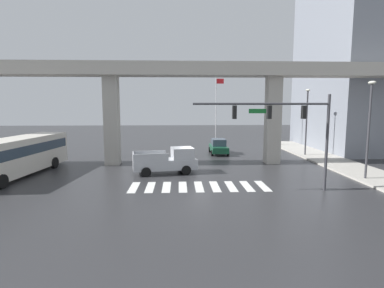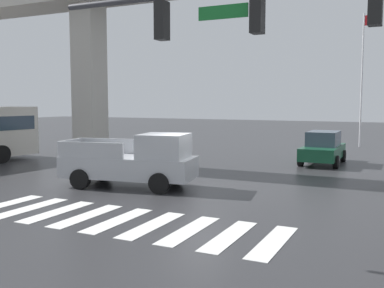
{
  "view_description": "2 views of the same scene",
  "coord_description": "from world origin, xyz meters",
  "px_view_note": "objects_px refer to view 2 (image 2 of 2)",
  "views": [
    {
      "loc": [
        -1.34,
        -25.02,
        5.51
      ],
      "look_at": [
        -0.2,
        1.57,
        2.13
      ],
      "focal_mm": 28.61,
      "sensor_mm": 36.0,
      "label": 1
    },
    {
      "loc": [
        7.14,
        -14.82,
        3.31
      ],
      "look_at": [
        -1.27,
        2.52,
        1.45
      ],
      "focal_mm": 41.78,
      "sensor_mm": 36.0,
      "label": 2
    }
  ],
  "objects_px": {
    "traffic_signal_mast": "(314,35)",
    "sedan_dark_green": "(323,148)",
    "pickup_truck": "(136,162)",
    "flagpole": "(364,70)"
  },
  "relations": [
    {
      "from": "pickup_truck",
      "to": "sedan_dark_green",
      "type": "relative_size",
      "value": 1.24
    },
    {
      "from": "flagpole",
      "to": "traffic_signal_mast",
      "type": "bearing_deg",
      "value": -87.01
    },
    {
      "from": "sedan_dark_green",
      "to": "traffic_signal_mast",
      "type": "xyz_separation_m",
      "value": [
        2.31,
        -15.25,
        3.7
      ]
    },
    {
      "from": "pickup_truck",
      "to": "traffic_signal_mast",
      "type": "xyz_separation_m",
      "value": [
        7.67,
        -5.51,
        3.57
      ]
    },
    {
      "from": "pickup_truck",
      "to": "flagpole",
      "type": "xyz_separation_m",
      "value": [
        6.34,
        19.85,
        4.52
      ]
    },
    {
      "from": "traffic_signal_mast",
      "to": "flagpole",
      "type": "height_order",
      "value": "flagpole"
    },
    {
      "from": "pickup_truck",
      "to": "sedan_dark_green",
      "type": "bearing_deg",
      "value": 61.18
    },
    {
      "from": "pickup_truck",
      "to": "sedan_dark_green",
      "type": "height_order",
      "value": "pickup_truck"
    },
    {
      "from": "traffic_signal_mast",
      "to": "flagpole",
      "type": "xyz_separation_m",
      "value": [
        -1.32,
        25.36,
        0.95
      ]
    },
    {
      "from": "traffic_signal_mast",
      "to": "sedan_dark_green",
      "type": "bearing_deg",
      "value": 98.61
    }
  ]
}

